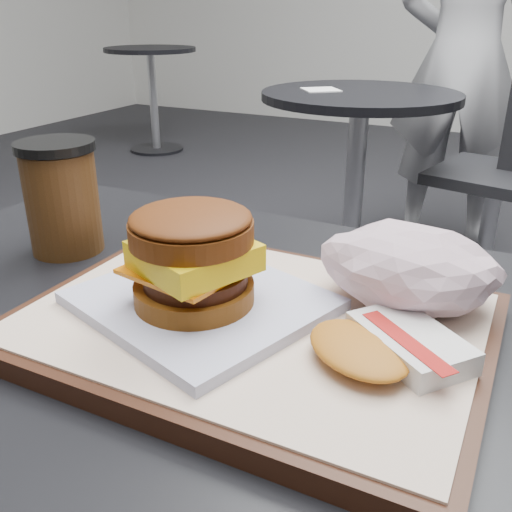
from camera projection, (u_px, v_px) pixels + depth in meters
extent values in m
cube|color=black|center=(189.00, 347.00, 0.50)|extent=(0.80, 0.60, 0.04)
cube|color=black|center=(253.00, 326.00, 0.48)|extent=(0.38, 0.28, 0.02)
cube|color=silver|center=(253.00, 316.00, 0.48)|extent=(0.36, 0.26, 0.00)
cube|color=white|center=(201.00, 301.00, 0.49)|extent=(0.23, 0.22, 0.01)
cylinder|color=brown|center=(194.00, 292.00, 0.47)|extent=(0.13, 0.13, 0.02)
cylinder|color=#361408|center=(196.00, 277.00, 0.47)|extent=(0.11, 0.11, 0.01)
cube|color=#D86907|center=(190.00, 267.00, 0.47)|extent=(0.10, 0.10, 0.00)
cube|color=yellow|center=(194.00, 256.00, 0.46)|extent=(0.11, 0.11, 0.02)
cylinder|color=#69330F|center=(191.00, 232.00, 0.45)|extent=(0.13, 0.13, 0.02)
ellipsoid|color=#612D0D|center=(191.00, 218.00, 0.45)|extent=(0.12, 0.12, 0.02)
cube|color=silver|center=(410.00, 342.00, 0.42)|extent=(0.10, 0.10, 0.02)
cube|color=#B01B17|center=(407.00, 341.00, 0.40)|extent=(0.08, 0.07, 0.00)
ellipsoid|color=orange|center=(359.00, 349.00, 0.41)|extent=(0.11, 0.10, 0.01)
cylinder|color=#42250F|center=(63.00, 202.00, 0.63)|extent=(0.08, 0.08, 0.11)
cylinder|color=black|center=(54.00, 146.00, 0.61)|extent=(0.08, 0.08, 0.01)
cylinder|color=black|center=(347.00, 281.00, 2.29)|extent=(0.44, 0.44, 0.02)
cylinder|color=#A5A5AA|center=(354.00, 195.00, 2.15)|extent=(0.07, 0.07, 0.70)
cylinder|color=black|center=(361.00, 96.00, 2.00)|extent=(0.70, 0.70, 0.03)
cube|color=white|center=(321.00, 90.00, 2.03)|extent=(0.17, 0.17, 0.00)
cylinder|color=#A9A9AE|center=(486.00, 238.00, 2.16)|extent=(0.06, 0.06, 0.44)
cube|color=black|center=(497.00, 176.00, 2.06)|extent=(0.50, 0.50, 0.04)
imported|color=#B7B7BC|center=(463.00, 61.00, 2.41)|extent=(0.61, 0.42, 1.62)
cylinder|color=black|center=(157.00, 149.00, 4.40)|extent=(0.40, 0.40, 0.02)
cylinder|color=#A5A5AA|center=(154.00, 101.00, 4.26)|extent=(0.06, 0.06, 0.70)
cylinder|color=black|center=(150.00, 49.00, 4.11)|extent=(0.66, 0.66, 0.03)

